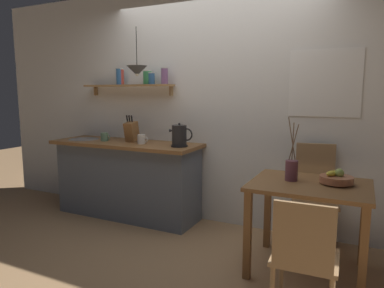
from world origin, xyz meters
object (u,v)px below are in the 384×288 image
Objects in this scene: dining_chair_far at (314,191)px; dining_table at (309,198)px; twig_vase at (291,170)px; knife_block at (132,131)px; coffee_mug_spare at (142,139)px; electric_kettle at (180,136)px; pendant_lamp at (137,71)px; dining_chair_near at (304,255)px; coffee_mug_by_sink at (105,137)px; fruit_bowl at (336,179)px.

dining_table is at bearing -87.60° from dining_chair_far.
twig_vase is 2.00m from knife_block.
knife_block is 2.41× the size of coffee_mug_spare.
electric_kettle is 0.87× the size of knife_block.
pendant_lamp is (-1.90, -0.20, 1.18)m from dining_chair_far.
electric_kettle is at bearing 3.49° from pendant_lamp.
dining_table is 1.96m from coffee_mug_spare.
dining_table is 1.09× the size of dining_chair_near.
dining_chair_far is at bearing 94.36° from dining_chair_near.
pendant_lamp reaches higher than dining_chair_near.
dining_chair_far is 7.55× the size of coffee_mug_spare.
twig_vase is at bearing 169.15° from dining_table.
knife_block reaches higher than coffee_mug_by_sink.
knife_block is at bearing 166.99° from dining_table.
dining_table is 0.76m from dining_chair_near.
twig_vase is at bearing -10.88° from pendant_lamp.
knife_block is 0.35m from coffee_mug_by_sink.
dining_table is 1.52m from electric_kettle.
pendant_lamp is (-0.03, -0.02, 0.77)m from coffee_mug_spare.
dining_chair_near is 1.61× the size of pendant_lamp.
coffee_mug_by_sink is (-2.41, -0.17, 0.41)m from dining_chair_far.
coffee_mug_by_sink is 0.25× the size of pendant_lamp.
dining_chair_near is at bearing -24.46° from coffee_mug_by_sink.
electric_kettle reaches higher than dining_table.
fruit_bowl is 0.81× the size of knife_block.
twig_vase is (-0.35, -0.04, 0.05)m from fruit_bowl.
fruit_bowl is 1.65m from electric_kettle.
coffee_mug_spare reaches higher than dining_chair_near.
pendant_lamp reaches higher than knife_block.
fruit_bowl reaches higher than dining_chair_near.
fruit_bowl is at bearing -7.23° from coffee_mug_by_sink.
dining_chair_far reaches higher than fruit_bowl.
twig_vase reaches higher than coffee_mug_spare.
dining_table is at bearing -11.72° from coffee_mug_spare.
dining_chair_near is 2.56m from knife_block.
knife_block is (-2.17, 1.23, 0.55)m from dining_chair_near.
dining_chair_far is at bearing 5.88° from pendant_lamp.
electric_kettle is at bearing 163.54° from twig_vase.
dining_table is at bearing -160.81° from fruit_bowl.
twig_vase is (-0.16, 0.03, 0.22)m from dining_table.
electric_kettle is at bearing 0.82° from coffee_mug_spare.
dining_table is at bearing -15.85° from electric_kettle.
pendant_lamp is at bearing 169.12° from dining_table.
electric_kettle is 0.49m from coffee_mug_spare.
fruit_bowl is 0.94× the size of electric_kettle.
coffee_mug_by_sink is at bearing 172.77° from fruit_bowl.
dining_chair_far is (-0.02, 0.56, -0.08)m from dining_table.
pendant_lamp is (0.51, -0.03, 0.77)m from coffee_mug_by_sink.
electric_kettle is 0.87m from pendant_lamp.
dining_table is 3.37× the size of electric_kettle.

